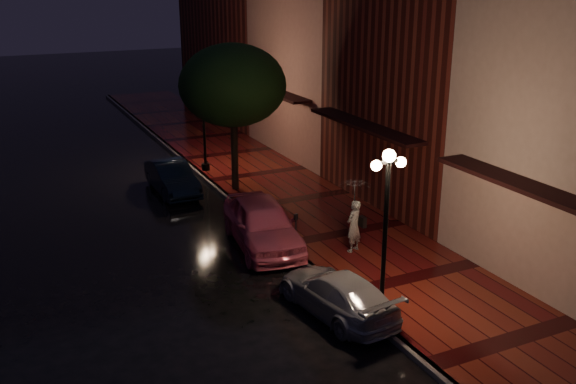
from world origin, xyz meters
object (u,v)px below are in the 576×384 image
streetlamp_far (203,116)px  woman_with_umbrella (355,204)px  pink_car (262,223)px  street_tree (233,88)px  parking_meter (296,227)px  silver_car (337,293)px  streetlamp_near (386,223)px  navy_car (172,178)px

streetlamp_far → woman_with_umbrella: size_ratio=1.85×
pink_car → street_tree: bearing=85.4°
parking_meter → pink_car: bearing=108.0°
silver_car → streetlamp_near: bearing=138.9°
woman_with_umbrella → street_tree: bearing=-106.7°
navy_car → woman_with_umbrella: size_ratio=1.65×
navy_car → silver_car: bearing=-84.9°
woman_with_umbrella → silver_car: bearing=27.4°
pink_car → woman_with_umbrella: size_ratio=1.98×
pink_car → navy_car: bearing=107.5°
streetlamp_near → street_tree: 11.12m
streetlamp_near → street_tree: bearing=88.7°
streetlamp_far → street_tree: street_tree is taller
street_tree → parking_meter: size_ratio=5.02×
street_tree → parking_meter: bearing=-94.1°
pink_car → woman_with_umbrella: bearing=-31.7°
silver_car → parking_meter: parking_meter is taller
streetlamp_near → streetlamp_far: 14.00m
navy_car → woman_with_umbrella: woman_with_umbrella is taller
pink_car → parking_meter: (0.75, -0.91, 0.06)m
streetlamp_near → street_tree: (0.26, 10.99, 1.64)m
streetlamp_far → parking_meter: bearing=-91.2°
streetlamp_far → silver_car: bearing=-94.1°
silver_car → woman_with_umbrella: woman_with_umbrella is taller
streetlamp_near → streetlamp_far: same height
streetlamp_near → navy_car: bearing=99.8°
streetlamp_far → pink_car: size_ratio=0.93×
streetlamp_near → woman_with_umbrella: size_ratio=1.85×
streetlamp_far → pink_car: 8.76m
pink_car → parking_meter: 1.18m
streetlamp_far → street_tree: bearing=-85.1°
pink_car → woman_with_umbrella: (2.28, -1.88, 0.91)m
streetlamp_far → navy_car: streetlamp_far is taller
streetlamp_far → woman_with_umbrella: 10.52m
street_tree → woman_with_umbrella: size_ratio=2.48×
streetlamp_near → pink_car: (-0.95, 5.48, -1.81)m
street_tree → streetlamp_far: bearing=94.9°
streetlamp_near → streetlamp_far: size_ratio=1.00×
streetlamp_near → navy_car: (-2.07, 12.03, -1.97)m
pink_car → silver_car: pink_car is taller
navy_car → parking_meter: (1.87, -7.47, 0.22)m
streetlamp_near → silver_car: size_ratio=1.11×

